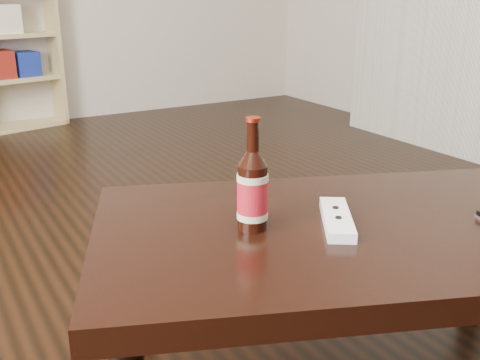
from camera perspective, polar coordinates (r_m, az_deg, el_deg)
coffee_table at (r=1.26m, az=11.17°, el=-6.65°), size 1.26×1.01×0.41m
beer_bottle at (r=1.16m, az=1.28°, el=-1.10°), size 0.08×0.08×0.24m
remote at (r=1.22m, az=9.82°, el=-3.92°), size 0.16×0.20×0.03m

